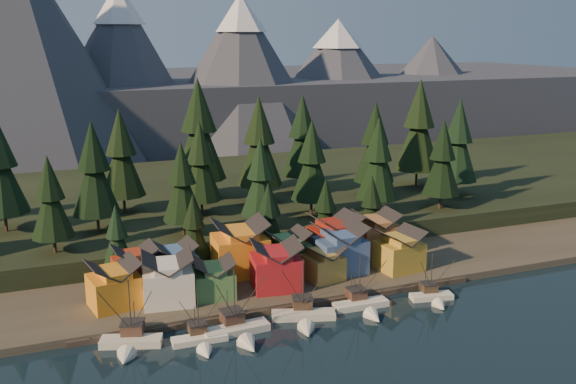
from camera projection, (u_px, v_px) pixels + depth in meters
name	position (u px, v px, depth m)	size (l,w,h in m)	color
ground	(322.00, 345.00, 107.65)	(500.00, 500.00, 0.00)	black
shore_strip	(248.00, 264.00, 143.59)	(400.00, 50.00, 1.50)	#3D392D
hillside	(195.00, 201.00, 188.20)	(420.00, 100.00, 6.00)	black
dock	(286.00, 305.00, 122.43)	(80.00, 4.00, 1.00)	#443B30
mountain_ridge	(120.00, 90.00, 292.78)	(560.00, 190.00, 90.00)	#4C5161
boat_0	(129.00, 335.00, 106.06)	(11.00, 11.59, 12.73)	beige
boat_1	(201.00, 334.00, 107.43)	(9.70, 10.52, 10.38)	white
boat_2	(239.00, 324.00, 110.29)	(12.12, 13.08, 12.85)	silver
boat_3	(304.00, 310.00, 116.08)	(12.36, 12.88, 12.45)	beige
boat_4	(364.00, 299.00, 120.97)	(11.09, 12.02, 11.74)	white
boat_6	(434.00, 291.00, 125.12)	(8.95, 9.45, 10.40)	silver
house_front_0	(114.00, 283.00, 118.50)	(10.14, 9.75, 8.79)	orange
house_front_1	(168.00, 277.00, 120.01)	(10.28, 9.96, 9.55)	silver
house_front_2	(214.00, 277.00, 123.20)	(8.50, 8.56, 7.50)	#477841
house_front_3	(276.00, 264.00, 126.91)	(10.61, 10.24, 9.53)	#A51920
house_front_4	(323.00, 261.00, 131.91)	(8.18, 8.65, 7.28)	#AA8B3C
house_front_5	(340.00, 247.00, 135.47)	(10.03, 9.13, 10.46)	#3C598E
house_front_6	(399.00, 249.00, 137.23)	(9.68, 9.25, 8.81)	gold
house_back_0	(135.00, 266.00, 126.73)	(8.67, 8.37, 8.84)	#9E3018
house_back_1	(176.00, 262.00, 129.06)	(8.37, 8.46, 8.75)	#3E6294
house_back_2	(240.00, 246.00, 134.48)	(11.50, 10.66, 11.60)	orange
house_back_3	(287.00, 250.00, 136.40)	(9.10, 8.18, 8.89)	#47844B
house_back_4	(335.00, 237.00, 141.56)	(10.33, 9.96, 10.76)	maroon
house_back_5	(376.00, 232.00, 146.88)	(9.28, 9.38, 9.95)	#A96D3C
tree_hill_1	(0.00, 168.00, 146.19)	(11.83, 11.83, 27.56)	#332319
tree_hill_2	(51.00, 200.00, 132.56)	(8.98, 8.98, 20.92)	#332319
tree_hill_3	(94.00, 172.00, 146.28)	(11.22, 11.22, 26.14)	#332319
tree_hill_4	(121.00, 156.00, 162.57)	(11.55, 11.55, 26.90)	#332319
tree_hill_5	(182.00, 185.00, 144.25)	(9.30, 9.30, 21.66)	#332319
tree_hill_6	(201.00, 164.00, 160.33)	(10.32, 10.32, 24.05)	#332319
tree_hill_7	(261.00, 180.00, 148.82)	(9.40, 9.40, 21.89)	#332319
tree_hill_8	(259.00, 145.00, 172.41)	(12.46, 12.46, 29.04)	#332319
tree_hill_9	(312.00, 163.00, 160.50)	(10.51, 10.51, 24.48)	#332319
tree_hill_10	(303.00, 138.00, 185.44)	(12.10, 12.10, 28.20)	#332319
tree_hill_11	(378.00, 161.00, 161.65)	(10.64, 10.64, 24.79)	#332319
tree_hill_12	(375.00, 145.00, 178.68)	(11.50, 11.50, 26.80)	#332319
tree_hill_13	(442.00, 160.00, 166.40)	(10.16, 10.16, 23.66)	#332319
tree_hill_14	(419.00, 128.00, 189.80)	(13.83, 13.83, 32.22)	#332319
tree_hill_15	(199.00, 133.00, 175.85)	(14.43, 14.43, 33.61)	#332319
tree_hill_17	(458.00, 143.00, 179.18)	(11.89, 11.89, 27.69)	#332319
tree_shore_0	(117.00, 238.00, 131.36)	(6.80, 6.80, 15.84)	#332319
tree_shore_1	(194.00, 228.00, 136.97)	(7.10, 7.10, 16.53)	#332319
tree_shore_2	(268.00, 217.00, 142.89)	(7.55, 7.55, 17.59)	#332319
tree_shore_3	(325.00, 212.00, 147.90)	(7.45, 7.45, 17.37)	#332319
tree_shore_4	(371.00, 207.00, 152.21)	(7.36, 7.36, 17.14)	#332319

